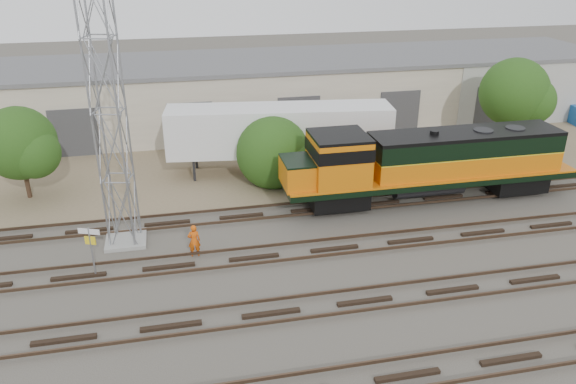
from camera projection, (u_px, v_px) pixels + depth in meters
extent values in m
plane|color=#47423A|center=(343.00, 266.00, 26.26)|extent=(140.00, 140.00, 0.00)
cube|color=#726047|center=(281.00, 156.00, 39.63)|extent=(80.00, 16.00, 0.02)
cube|color=black|center=(407.00, 375.00, 19.54)|extent=(80.00, 2.40, 0.14)
cube|color=#4C3828|center=(399.00, 358.00, 20.15)|extent=(80.00, 0.08, 0.14)
cube|color=black|center=(365.00, 301.00, 23.55)|extent=(80.00, 2.40, 0.14)
cube|color=#4C3828|center=(371.00, 309.00, 22.83)|extent=(80.00, 0.08, 0.14)
cube|color=#4C3828|center=(359.00, 289.00, 24.17)|extent=(80.00, 0.08, 0.14)
cube|color=black|center=(334.00, 249.00, 27.57)|extent=(80.00, 2.40, 0.14)
cube|color=#4C3828|center=(339.00, 254.00, 26.84)|extent=(80.00, 0.08, 0.14)
cube|color=#4C3828|center=(330.00, 239.00, 28.18)|extent=(80.00, 0.08, 0.14)
cube|color=black|center=(312.00, 209.00, 31.58)|extent=(80.00, 2.40, 0.14)
cube|color=#4C3828|center=(315.00, 213.00, 30.85)|extent=(80.00, 0.08, 0.14)
cube|color=#4C3828|center=(309.00, 202.00, 32.19)|extent=(80.00, 0.08, 0.14)
cube|color=beige|center=(261.00, 93.00, 45.75)|extent=(58.00, 10.00, 5.00)
cube|color=#59595B|center=(260.00, 61.00, 44.66)|extent=(58.40, 10.40, 0.30)
cube|color=#999993|center=(539.00, 95.00, 45.43)|extent=(14.00, 0.10, 5.00)
cube|color=#333335|center=(74.00, 133.00, 38.90)|extent=(3.20, 0.12, 3.40)
cube|color=#333335|center=(191.00, 126.00, 40.42)|extent=(3.20, 0.12, 3.40)
cube|color=#333335|center=(299.00, 119.00, 41.94)|extent=(3.20, 0.12, 3.40)
cube|color=#333335|center=(399.00, 113.00, 43.47)|extent=(3.20, 0.12, 3.40)
cube|color=#333335|center=(493.00, 107.00, 44.99)|extent=(3.20, 0.12, 3.40)
cube|color=black|center=(337.00, 196.00, 31.56)|extent=(3.21, 2.41, 1.00)
cube|color=black|center=(514.00, 180.00, 33.67)|extent=(3.21, 2.41, 1.00)
cube|color=black|center=(429.00, 177.00, 32.34)|extent=(17.07, 3.01, 0.35)
cylinder|color=black|center=(428.00, 187.00, 32.60)|extent=(4.22, 1.10, 1.10)
cube|color=#C96409|center=(463.00, 162.00, 32.40)|extent=(11.05, 2.61, 1.21)
cube|color=black|center=(466.00, 143.00, 31.95)|extent=(11.05, 2.61, 1.00)
cube|color=black|center=(467.00, 133.00, 31.70)|extent=(11.05, 2.61, 0.20)
cube|color=#C96409|center=(338.00, 160.00, 30.68)|extent=(3.01, 3.01, 2.61)
cube|color=black|center=(339.00, 136.00, 30.11)|extent=(3.01, 3.01, 0.16)
cube|color=#C96409|center=(297.00, 173.00, 30.49)|extent=(1.61, 2.41, 1.41)
cube|color=gray|center=(126.00, 240.00, 28.30)|extent=(1.99, 1.99, 0.20)
cylinder|color=gray|center=(96.00, 108.00, 25.97)|extent=(0.10, 0.10, 13.24)
cylinder|color=gray|center=(123.00, 107.00, 26.20)|extent=(0.10, 0.10, 13.24)
cylinder|color=gray|center=(93.00, 115.00, 24.89)|extent=(0.10, 0.10, 13.24)
cylinder|color=gray|center=(122.00, 114.00, 25.12)|extent=(0.10, 0.10, 13.24)
cylinder|color=gray|center=(92.00, 253.00, 24.95)|extent=(0.08, 0.08, 2.46)
cube|color=white|center=(89.00, 232.00, 24.51)|extent=(0.95, 0.41, 0.25)
cube|color=yellow|center=(90.00, 240.00, 24.70)|extent=(0.48, 0.23, 0.39)
imported|color=#D9520C|center=(194.00, 241.00, 26.78)|extent=(0.62, 0.42, 1.65)
cube|color=white|center=(279.00, 129.00, 35.76)|extent=(14.47, 4.58, 2.95)
cube|color=black|center=(364.00, 161.00, 37.16)|extent=(2.94, 3.04, 1.09)
cube|color=black|center=(194.00, 170.00, 35.23)|extent=(0.16, 0.16, 1.42)
cube|color=black|center=(196.00, 158.00, 37.22)|extent=(0.16, 0.16, 1.42)
cylinder|color=#382619|center=(27.00, 182.00, 32.84)|extent=(0.26, 0.26, 1.93)
sphere|color=#204614|center=(19.00, 143.00, 31.84)|extent=(4.20, 4.20, 4.20)
sphere|color=#204614|center=(34.00, 153.00, 31.61)|extent=(2.94, 2.94, 2.94)
cylinder|color=#382619|center=(273.00, 180.00, 35.15)|extent=(0.31, 0.31, 0.41)
sphere|color=#204614|center=(273.00, 153.00, 34.42)|extent=(4.52, 4.52, 4.52)
sphere|color=#204614|center=(290.00, 163.00, 34.17)|extent=(3.17, 3.17, 3.17)
cylinder|color=#382619|center=(508.00, 131.00, 40.87)|extent=(0.28, 0.28, 2.41)
sphere|color=#204614|center=(514.00, 92.00, 39.68)|extent=(4.82, 4.82, 4.82)
sphere|color=#204614|center=(531.00, 101.00, 39.42)|extent=(3.37, 3.37, 3.37)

